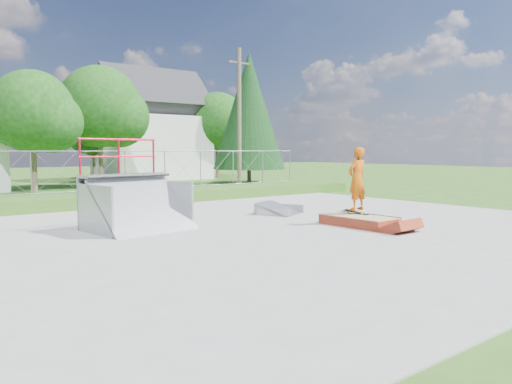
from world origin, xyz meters
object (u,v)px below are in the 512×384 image
at_px(grind_box, 359,221).
at_px(quarter_pipe, 139,185).
at_px(skater, 357,181).
at_px(flat_bank_ramp, 280,209).

bearing_deg(grind_box, quarter_pipe, 147.12).
xyz_separation_m(grind_box, quarter_pipe, (-5.54, 3.42, 1.16)).
bearing_deg(quarter_pipe, grind_box, -39.15).
bearing_deg(skater, quarter_pipe, -30.60).
relative_size(quarter_pipe, flat_bank_ramp, 1.87).
xyz_separation_m(grind_box, skater, (0.28, 0.33, 1.19)).
bearing_deg(quarter_pipe, skater, -35.42).
distance_m(grind_box, skater, 1.27).
height_order(flat_bank_ramp, skater, skater).
distance_m(grind_box, quarter_pipe, 6.61).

